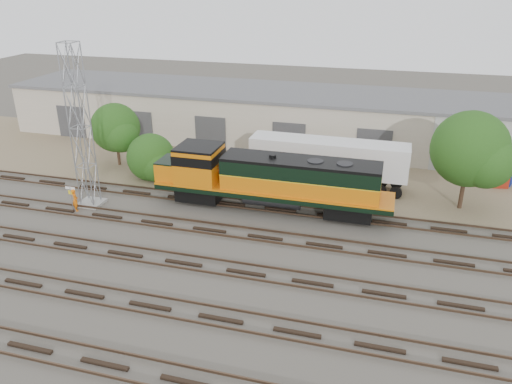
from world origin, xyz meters
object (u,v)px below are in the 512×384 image
(locomotive, at_px, (268,179))
(signal_tower, at_px, (81,130))
(worker, at_px, (75,200))
(semi_trailer, at_px, (332,158))

(locomotive, height_order, signal_tower, signal_tower)
(signal_tower, xyz_separation_m, worker, (-0.42, -1.31, -5.04))
(signal_tower, relative_size, semi_trailer, 0.94)
(worker, bearing_deg, semi_trailer, -109.74)
(worker, xyz_separation_m, semi_trailer, (17.74, 9.89, 1.62))
(locomotive, distance_m, worker, 14.50)
(semi_trailer, bearing_deg, worker, -150.28)
(locomotive, height_order, worker, locomotive)
(signal_tower, bearing_deg, semi_trailer, 26.34)
(locomotive, distance_m, semi_trailer, 6.95)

